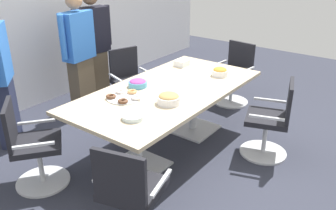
% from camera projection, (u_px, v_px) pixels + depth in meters
% --- Properties ---
extents(ground_plane, '(10.00, 10.00, 0.01)m').
position_uv_depth(ground_plane, '(168.00, 146.00, 4.39)').
color(ground_plane, '#2D303D').
extents(back_wall, '(8.00, 0.10, 2.80)m').
position_uv_depth(back_wall, '(33.00, 9.00, 5.12)').
color(back_wall, white).
rests_on(back_wall, ground).
extents(conference_table, '(2.40, 1.20, 0.75)m').
position_uv_depth(conference_table, '(168.00, 99.00, 4.13)').
color(conference_table, '#CCB793').
rests_on(conference_table, ground).
extents(office_chair_0, '(0.69, 0.69, 0.91)m').
position_uv_depth(office_chair_0, '(130.00, 85.00, 5.16)').
color(office_chair_0, silver).
rests_on(office_chair_0, ground).
extents(office_chair_1, '(0.76, 0.76, 0.91)m').
position_uv_depth(office_chair_1, '(32.00, 149.00, 3.55)').
color(office_chair_1, silver).
rests_on(office_chair_1, ground).
extents(office_chair_2, '(0.66, 0.66, 0.91)m').
position_uv_depth(office_chair_2, '(131.00, 198.00, 2.87)').
color(office_chair_2, silver).
rests_on(office_chair_2, ground).
extents(office_chair_3, '(0.68, 0.68, 0.91)m').
position_uv_depth(office_chair_3, '(271.00, 123.00, 4.06)').
color(office_chair_3, silver).
rests_on(office_chair_3, ground).
extents(office_chair_4, '(0.60, 0.60, 0.91)m').
position_uv_depth(office_chair_4, '(234.00, 77.00, 5.47)').
color(office_chair_4, silver).
rests_on(office_chair_4, ground).
extents(person_standing_0, '(0.46, 0.51, 1.72)m').
position_uv_depth(person_standing_0, '(0.00, 75.00, 4.09)').
color(person_standing_0, '#232842').
rests_on(person_standing_0, ground).
extents(person_standing_1, '(0.62, 0.27, 1.70)m').
position_uv_depth(person_standing_1, '(79.00, 54.00, 4.92)').
color(person_standing_1, brown).
rests_on(person_standing_1, ground).
extents(person_standing_2, '(0.61, 0.29, 1.70)m').
position_uv_depth(person_standing_2, '(94.00, 47.00, 5.23)').
color(person_standing_2, brown).
rests_on(person_standing_2, ground).
extents(snack_bowl_cookies, '(0.24, 0.24, 0.12)m').
position_uv_depth(snack_bowl_cookies, '(169.00, 98.00, 3.69)').
color(snack_bowl_cookies, white).
rests_on(snack_bowl_cookies, conference_table).
extents(snack_bowl_candy_mix, '(0.22, 0.22, 0.09)m').
position_uv_depth(snack_bowl_candy_mix, '(138.00, 83.00, 4.13)').
color(snack_bowl_candy_mix, '#4C9EC6').
rests_on(snack_bowl_candy_mix, conference_table).
extents(snack_bowl_chips_orange, '(0.19, 0.19, 0.11)m').
position_uv_depth(snack_bowl_chips_orange, '(220.00, 72.00, 4.47)').
color(snack_bowl_chips_orange, white).
rests_on(snack_bowl_chips_orange, conference_table).
extents(donut_platter, '(0.38, 0.38, 0.04)m').
position_uv_depth(donut_platter, '(124.00, 97.00, 3.83)').
color(donut_platter, white).
rests_on(donut_platter, conference_table).
extents(plate_stack, '(0.21, 0.21, 0.04)m').
position_uv_depth(plate_stack, '(133.00, 117.00, 3.38)').
color(plate_stack, white).
rests_on(plate_stack, conference_table).
extents(napkin_pile, '(0.16, 0.16, 0.08)m').
position_uv_depth(napkin_pile, '(182.00, 63.00, 4.83)').
color(napkin_pile, white).
rests_on(napkin_pile, conference_table).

